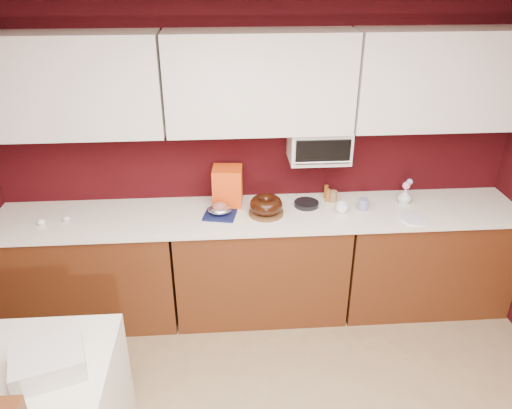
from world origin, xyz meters
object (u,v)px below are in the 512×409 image
at_px(toaster_oven, 319,144).
at_px(flower_vase, 405,195).
at_px(bundt_cake, 266,205).
at_px(blue_jar, 363,204).
at_px(newspaper_stack, 48,362).
at_px(pandoro_box, 228,186).
at_px(foil_ham_nest, 220,209).
at_px(coffee_mug, 342,207).

relative_size(toaster_oven, flower_vase, 3.44).
distance_m(bundt_cake, blue_jar, 0.75).
bearing_deg(newspaper_stack, pandoro_box, 58.36).
xyz_separation_m(toaster_oven, bundt_cake, (-0.41, -0.20, -0.39)).
relative_size(blue_jar, flower_vase, 0.70).
bearing_deg(newspaper_stack, foil_ham_nest, 56.58).
distance_m(pandoro_box, coffee_mug, 0.89).
xyz_separation_m(pandoro_box, newspaper_stack, (-0.95, -1.54, -0.24)).
height_order(bundt_cake, flower_vase, same).
distance_m(coffee_mug, newspaper_stack, 2.25).
bearing_deg(toaster_oven, flower_vase, -6.56).
height_order(toaster_oven, blue_jar, toaster_oven).
distance_m(bundt_cake, foil_ham_nest, 0.35).
distance_m(pandoro_box, flower_vase, 1.39).
bearing_deg(foil_ham_nest, flower_vase, 4.75).
xyz_separation_m(pandoro_box, coffee_mug, (0.86, -0.21, -0.11)).
height_order(toaster_oven, coffee_mug, toaster_oven).
bearing_deg(toaster_oven, newspaper_stack, -136.88).
distance_m(toaster_oven, foil_ham_nest, 0.89).
xyz_separation_m(coffee_mug, blue_jar, (0.17, 0.03, 0.00)).
bearing_deg(flower_vase, bundt_cake, -173.97).
bearing_deg(toaster_oven, pandoro_box, 179.97).
xyz_separation_m(toaster_oven, flower_vase, (0.69, -0.08, -0.41)).
bearing_deg(flower_vase, pandoro_box, 176.70).
xyz_separation_m(pandoro_box, blue_jar, (1.03, -0.18, -0.11)).
bearing_deg(foil_ham_nest, coffee_mug, -0.34).
height_order(bundt_cake, newspaper_stack, bundt_cake).
height_order(foil_ham_nest, coffee_mug, coffee_mug).
bearing_deg(pandoro_box, coffee_mug, -8.45).
distance_m(toaster_oven, blue_jar, 0.57).
xyz_separation_m(coffee_mug, newspaper_stack, (-1.81, -1.33, -0.13)).
bearing_deg(blue_jar, pandoro_box, 170.33).
xyz_separation_m(foil_ham_nest, flower_vase, (1.45, 0.12, 0.01)).
relative_size(blue_jar, newspaper_stack, 0.26).
height_order(blue_jar, flower_vase, flower_vase).
xyz_separation_m(flower_vase, newspaper_stack, (-2.33, -1.46, -0.15)).
bearing_deg(coffee_mug, toaster_oven, 128.36).
bearing_deg(pandoro_box, newspaper_stack, -116.60).
bearing_deg(bundt_cake, pandoro_box, 145.13).
bearing_deg(newspaper_stack, flower_vase, 32.03).
height_order(pandoro_box, newspaper_stack, pandoro_box).
height_order(bundt_cake, blue_jar, bundt_cake).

